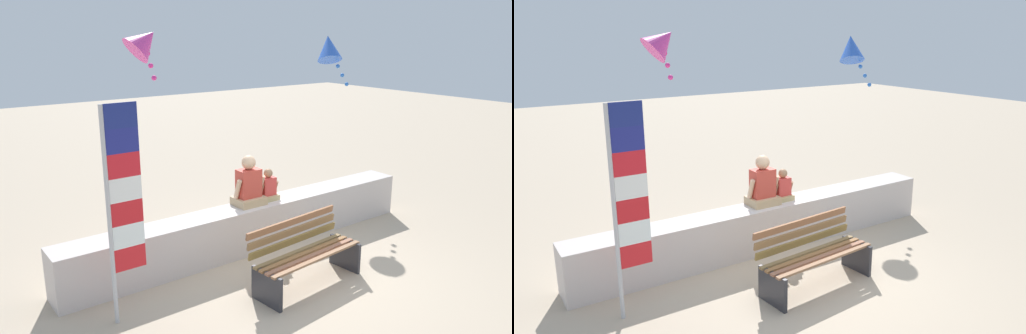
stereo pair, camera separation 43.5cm
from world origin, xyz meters
TOP-DOWN VIEW (x-y plane):
  - ground_plane at (0.00, 0.00)m, footprint 40.00×40.00m
  - seawall_ledge at (0.00, 1.21)m, footprint 6.18×0.52m
  - park_bench at (-0.11, -0.16)m, footprint 1.71×0.75m
  - person_adult at (-0.02, 1.25)m, footprint 0.52×0.38m
  - person_child at (0.36, 1.26)m, footprint 0.34×0.25m
  - flag_banner at (-2.42, 0.42)m, footprint 0.43×0.05m
  - kite_magenta at (-0.98, 2.69)m, footprint 0.68×0.61m
  - kite_blue at (2.84, 2.51)m, footprint 0.76×0.80m

SIDE VIEW (x-z plane):
  - ground_plane at x=0.00m, z-range 0.00..0.00m
  - seawall_ledge at x=0.00m, z-range 0.00..0.72m
  - park_bench at x=-0.11m, z-range -0.02..0.86m
  - person_child at x=0.36m, z-range 0.67..1.19m
  - person_adult at x=-0.02m, z-range 0.64..1.43m
  - flag_banner at x=-2.42m, z-range 0.21..2.82m
  - kite_blue at x=2.84m, z-range 2.49..3.57m
  - kite_magenta at x=-0.98m, z-range 2.74..3.65m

